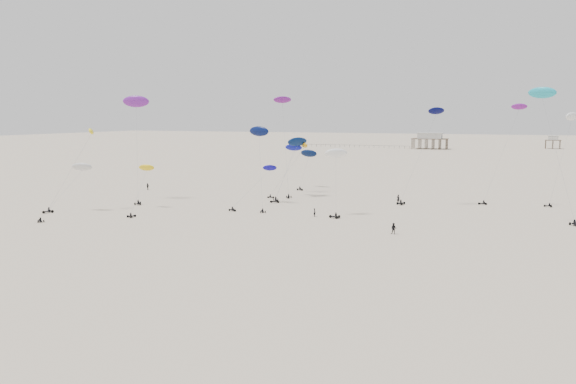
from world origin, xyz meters
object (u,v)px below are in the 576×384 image
at_px(pavilion_small, 553,143).
at_px(rig_0, 283,118).
at_px(pavilion_main, 430,142).
at_px(rig_9, 567,134).
at_px(spectator_0, 315,217).
at_px(rig_4, 549,121).

height_order(pavilion_small, rig_0, rig_0).
height_order(pavilion_main, rig_9, rig_9).
height_order(rig_0, rig_9, rig_0).
bearing_deg(rig_0, spectator_0, 109.12).
xyz_separation_m(pavilion_main, rig_0, (-9.20, -216.26, 15.26)).
relative_size(pavilion_main, pavilion_small, 2.33).
distance_m(pavilion_main, rig_9, 221.25).
relative_size(rig_0, rig_4, 1.02).
xyz_separation_m(rig_0, rig_4, (60.59, -20.56, -0.49)).
xyz_separation_m(pavilion_main, pavilion_small, (70.00, 30.00, -0.74)).
relative_size(pavilion_small, rig_0, 0.35).
bearing_deg(pavilion_small, pavilion_main, -156.80).
distance_m(pavilion_small, spectator_0, 282.65).
distance_m(pavilion_main, pavilion_small, 76.16).
height_order(pavilion_small, rig_9, rig_9).
bearing_deg(pavilion_main, rig_0, -92.44).
xyz_separation_m(pavilion_small, rig_0, (-79.20, -246.26, 16.00)).
relative_size(rig_0, rig_9, 1.24).
distance_m(rig_9, spectator_0, 59.36).
distance_m(pavilion_small, rig_4, 267.92).
xyz_separation_m(pavilion_main, rig_4, (51.39, -236.82, 14.77)).
bearing_deg(spectator_0, rig_4, -110.73).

